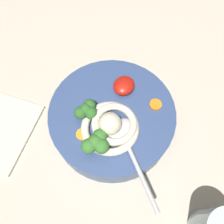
# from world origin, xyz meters

# --- Properties ---
(table_slab) EXTENTS (1.18, 1.18, 0.03)m
(table_slab) POSITION_xyz_m (0.00, 0.00, 0.01)
(table_slab) COLOR #BCB29E
(table_slab) RESTS_ON ground
(soup_bowl) EXTENTS (0.25, 0.25, 0.06)m
(soup_bowl) POSITION_xyz_m (-0.03, -0.02, 0.06)
(soup_bowl) COLOR #334775
(soup_bowl) RESTS_ON table_slab
(noodle_pile) EXTENTS (0.12, 0.12, 0.05)m
(noodle_pile) POSITION_xyz_m (-0.06, -0.04, 0.10)
(noodle_pile) COLOR beige
(noodle_pile) RESTS_ON soup_bowl
(soup_spoon) EXTENTS (0.12, 0.16, 0.02)m
(soup_spoon) POSITION_xyz_m (-0.06, -0.07, 0.10)
(soup_spoon) COLOR #B7B7BC
(soup_spoon) RESTS_ON soup_bowl
(chili_sauce_dollop) EXTENTS (0.05, 0.04, 0.02)m
(chili_sauce_dollop) POSITION_xyz_m (0.03, -0.01, 0.10)
(chili_sauce_dollop) COLOR #B2190F
(chili_sauce_dollop) RESTS_ON soup_bowl
(broccoli_floret_beside_noodles) EXTENTS (0.05, 0.04, 0.04)m
(broccoli_floret_beside_noodles) POSITION_xyz_m (-0.06, 0.02, 0.11)
(broccoli_floret_beside_noodles) COLOR #7A9E60
(broccoli_floret_beside_noodles) RESTS_ON soup_bowl
(broccoli_floret_far) EXTENTS (0.05, 0.04, 0.04)m
(broccoli_floret_far) POSITION_xyz_m (-0.10, -0.04, 0.11)
(broccoli_floret_far) COLOR #7A9E60
(broccoli_floret_far) RESTS_ON soup_bowl
(carrot_slice_beside_chili) EXTENTS (0.02, 0.02, 0.01)m
(carrot_slice_beside_chili) POSITION_xyz_m (0.03, -0.08, 0.09)
(carrot_slice_beside_chili) COLOR orange
(carrot_slice_beside_chili) RESTS_ON soup_bowl
(carrot_slice_extra_a) EXTENTS (0.02, 0.02, 0.00)m
(carrot_slice_extra_a) POSITION_xyz_m (-0.10, -0.00, 0.09)
(carrot_slice_extra_a) COLOR orange
(carrot_slice_extra_a) RESTS_ON soup_bowl
(folded_napkin) EXTENTS (0.18, 0.15, 0.01)m
(folded_napkin) POSITION_xyz_m (-0.17, 0.16, 0.03)
(folded_napkin) COLOR beige
(folded_napkin) RESTS_ON table_slab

